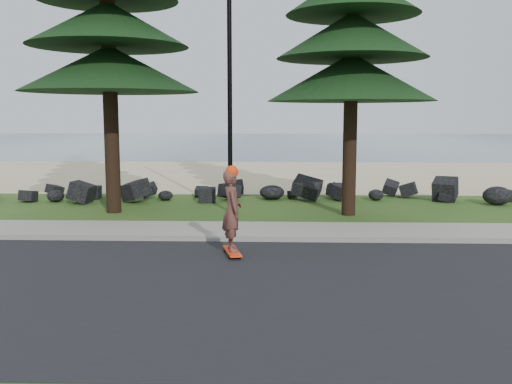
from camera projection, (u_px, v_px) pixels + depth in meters
ground at (220, 233)px, 14.06m from camera, size 160.00×160.00×0.00m
road at (194, 287)px, 9.60m from camera, size 160.00×7.00×0.02m
kerb at (216, 239)px, 13.16m from camera, size 160.00×0.20×0.10m
sidewalk at (221, 230)px, 14.26m from camera, size 160.00×2.00×0.08m
beach_sand at (249, 174)px, 28.42m from camera, size 160.00×15.00×0.01m
ocean at (264, 141)px, 64.58m from camera, size 160.00×58.00×0.01m
seawall_boulders at (236, 200)px, 19.61m from camera, size 60.00×2.40×1.10m
lamp_post at (230, 73)px, 16.68m from camera, size 0.25×0.14×8.14m
skateboarder at (232, 211)px, 11.70m from camera, size 0.53×1.03×1.86m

